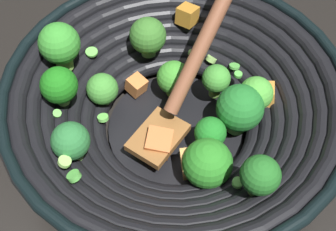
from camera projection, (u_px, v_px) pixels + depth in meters
ground_plane at (176, 131)px, 0.59m from camera, size 4.00×4.00×0.00m
wok at (176, 103)px, 0.54m from camera, size 0.41×0.43×0.26m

